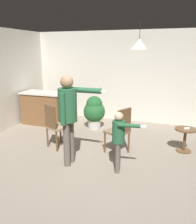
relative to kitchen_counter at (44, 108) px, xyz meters
The scene contains 11 objects.
ground 3.21m from the kitchen_counter, 39.51° to the right, with size 7.68×7.68×0.00m, color gray.
wall_back 2.86m from the kitchen_counter, 25.72° to the left, with size 6.40×0.10×2.70m, color silver.
kitchen_counter is the anchor object (origin of this frame).
side_table_by_couch 4.00m from the kitchen_counter, 10.98° to the right, with size 0.44×0.44×0.52m.
person_adult 2.84m from the kitchen_counter, 48.57° to the right, with size 0.84×0.50×1.71m.
person_child 3.48m from the kitchen_counter, 36.51° to the right, with size 0.59×0.32×1.11m.
dining_chair_by_counter 1.92m from the kitchen_counter, 50.96° to the right, with size 0.56×0.56×1.00m.
dining_chair_near_wall 2.95m from the kitchen_counter, 26.81° to the right, with size 0.57×0.57×1.00m.
potted_plant_corner 1.56m from the kitchen_counter, ahead, with size 0.60×0.60×0.92m.
spare_remote_on_table 4.02m from the kitchen_counter, 11.30° to the right, with size 0.04×0.13×0.04m, color white.
ceiling_light_pendant 3.54m from the kitchen_counter, 18.65° to the right, with size 0.32×0.32×0.55m.
Camera 1 is at (1.25, -3.80, 2.13)m, focal length 37.51 mm.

